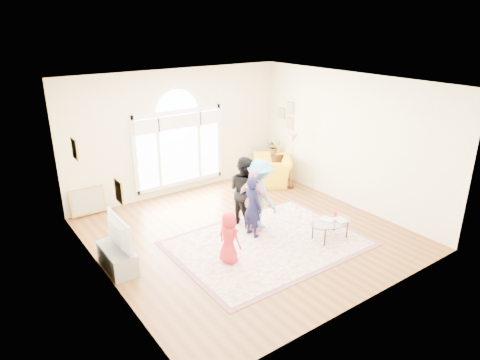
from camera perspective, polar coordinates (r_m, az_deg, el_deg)
ground at (r=9.28m, az=0.92°, el=-7.16°), size 6.00×6.00×0.00m
room_shell at (r=10.96m, az=-7.85°, el=5.93°), size 6.00×6.00×6.00m
area_rug at (r=8.90m, az=3.74°, el=-8.43°), size 3.60×2.60×0.02m
rug_border at (r=8.90m, az=3.74°, el=-8.45°), size 3.80×2.80×0.01m
tv_console at (r=8.31m, az=-16.06°, el=-9.99°), size 0.45×1.00×0.42m
television at (r=8.07m, az=-16.37°, el=-6.86°), size 0.17×1.04×0.60m
coffee_table at (r=9.07m, az=11.99°, el=-5.50°), size 1.02×0.68×0.54m
armchair at (r=11.93m, az=4.31°, el=1.33°), size 1.51×1.55×0.76m
side_cabinet at (r=12.46m, az=4.70°, el=2.04°), size 0.40×0.50×0.70m
floor_lamp at (r=11.36m, az=7.05°, el=5.00°), size 0.30×0.30×1.51m
plant_pedestal at (r=12.40m, az=4.44°, el=1.96°), size 0.20×0.20×0.70m
potted_plant at (r=12.23m, az=4.51°, el=4.46°), size 0.43×0.39×0.43m
leaning_picture at (r=10.71m, az=-19.43°, el=-4.43°), size 0.80×0.14×0.62m
child_red at (r=8.02m, az=-1.48°, el=-7.71°), size 0.44×0.56×1.01m
child_navy at (r=8.90m, az=1.69°, el=-3.59°), size 0.36×0.50×1.31m
child_black at (r=9.39m, az=0.54°, el=-1.41°), size 0.69×0.83×1.56m
child_pink at (r=9.04m, az=1.89°, el=-2.84°), size 0.58×0.89×1.41m
child_blue at (r=9.25m, az=2.66°, el=-1.85°), size 0.58×1.00×1.54m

